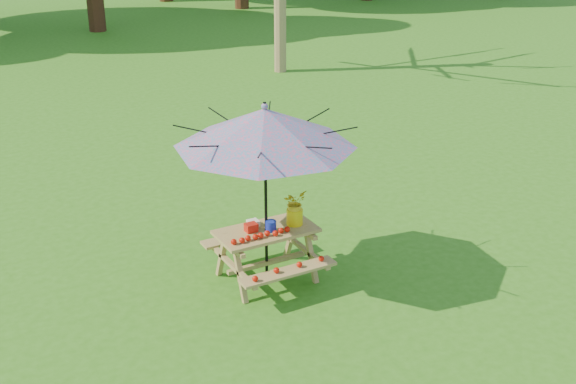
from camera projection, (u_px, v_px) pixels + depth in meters
picnic_table at (267, 255)px, 8.79m from camera, size 1.20×1.32×0.67m
patio_umbrella at (265, 128)px, 8.17m from camera, size 2.57×2.57×2.25m
produce_bins at (260, 226)px, 8.64m from camera, size 0.35×0.36×0.13m
tomatoes_row at (262, 235)px, 8.43m from camera, size 0.77×0.13×0.07m
flower_bucket at (295, 207)px, 8.72m from camera, size 0.34×0.32×0.44m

